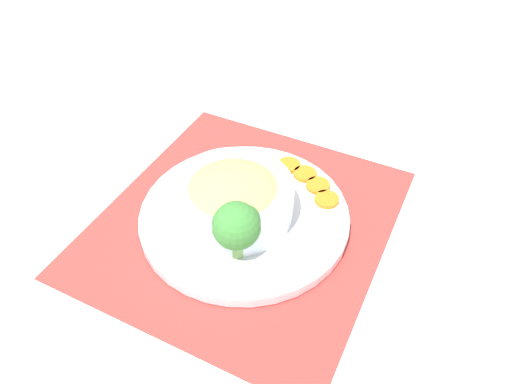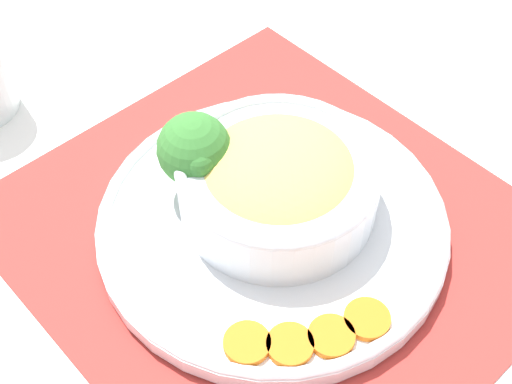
% 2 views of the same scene
% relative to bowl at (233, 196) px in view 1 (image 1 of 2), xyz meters
% --- Properties ---
extents(ground_plane, '(4.00, 4.00, 0.00)m').
position_rel_bowl_xyz_m(ground_plane, '(-0.01, 0.01, -0.05)').
color(ground_plane, white).
extents(placemat, '(0.45, 0.42, 0.00)m').
position_rel_bowl_xyz_m(placemat, '(-0.01, 0.01, -0.05)').
color(placemat, '#B2332D').
rests_on(placemat, ground_plane).
extents(plate, '(0.31, 0.31, 0.02)m').
position_rel_bowl_xyz_m(plate, '(-0.01, 0.01, -0.04)').
color(plate, silver).
rests_on(plate, placemat).
extents(bowl, '(0.17, 0.17, 0.07)m').
position_rel_bowl_xyz_m(bowl, '(0.00, 0.00, 0.00)').
color(bowl, silver).
rests_on(bowl, plate).
extents(broccoli_floret, '(0.06, 0.06, 0.08)m').
position_rel_bowl_xyz_m(broccoli_floret, '(0.06, 0.04, 0.02)').
color(broccoli_floret, '#759E51').
rests_on(broccoli_floret, plate).
extents(carrot_slice_near, '(0.04, 0.04, 0.01)m').
position_rel_bowl_xyz_m(carrot_slice_near, '(-0.09, 0.11, -0.03)').
color(carrot_slice_near, orange).
rests_on(carrot_slice_near, plate).
extents(carrot_slice_middle, '(0.04, 0.04, 0.01)m').
position_rel_bowl_xyz_m(carrot_slice_middle, '(-0.11, 0.08, -0.03)').
color(carrot_slice_middle, orange).
rests_on(carrot_slice_middle, plate).
extents(carrot_slice_far, '(0.04, 0.04, 0.01)m').
position_rel_bowl_xyz_m(carrot_slice_far, '(-0.13, 0.06, -0.03)').
color(carrot_slice_far, orange).
rests_on(carrot_slice_far, plate).
extents(carrot_slice_extra, '(0.04, 0.04, 0.01)m').
position_rel_bowl_xyz_m(carrot_slice_extra, '(-0.13, 0.02, -0.03)').
color(carrot_slice_extra, orange).
rests_on(carrot_slice_extra, plate).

